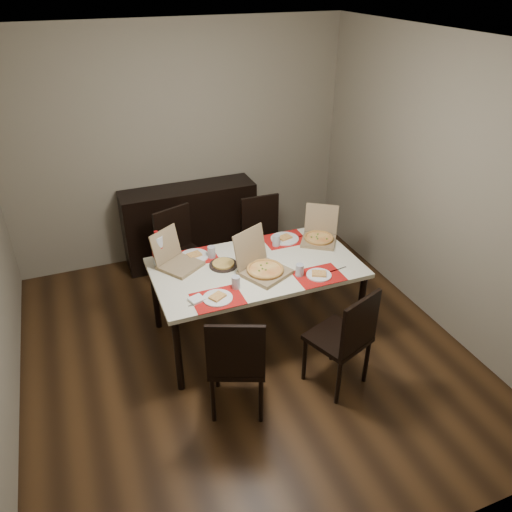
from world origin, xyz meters
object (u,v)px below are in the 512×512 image
at_px(chair_near_right, 346,337).
at_px(chair_far_left, 180,249).
at_px(dip_bowl, 259,253).
at_px(soda_bottle, 158,250).
at_px(pizza_box_center, 262,267).
at_px(sideboard, 190,224).
at_px(chair_near_left, 237,361).
at_px(dining_table, 256,272).
at_px(chair_far_right, 264,236).

xyz_separation_m(chair_near_right, chair_far_left, (-0.87, 1.84, 0.00)).
relative_size(dip_bowl, soda_bottle, 0.32).
height_order(pizza_box_center, soda_bottle, pizza_box_center).
relative_size(sideboard, chair_far_left, 1.61).
bearing_deg(chair_near_right, dip_bowl, 105.77).
relative_size(sideboard, dip_bowl, 14.74).
relative_size(sideboard, pizza_box_center, 2.95).
bearing_deg(chair_far_left, chair_near_left, -90.64).
relative_size(chair_near_left, chair_far_left, 1.00).
bearing_deg(chair_near_right, chair_near_left, 176.43).
bearing_deg(sideboard, dining_table, -83.11).
height_order(sideboard, soda_bottle, soda_bottle).
height_order(dining_table, chair_near_left, chair_near_left).
height_order(chair_near_left, dip_bowl, chair_near_left).
xyz_separation_m(chair_near_left, chair_near_right, (0.89, -0.06, 0.00)).
distance_m(sideboard, chair_far_left, 0.69).
bearing_deg(sideboard, pizza_box_center, -83.33).
relative_size(chair_near_left, chair_near_right, 1.00).
bearing_deg(pizza_box_center, dining_table, 93.91).
distance_m(pizza_box_center, dip_bowl, 0.33).
relative_size(sideboard, chair_near_left, 1.61).
height_order(sideboard, chair_far_right, chair_far_right).
xyz_separation_m(sideboard, pizza_box_center, (0.20, -1.71, 0.36)).
xyz_separation_m(chair_far_left, dip_bowl, (0.57, -0.76, 0.25)).
xyz_separation_m(chair_far_right, dip_bowl, (-0.34, -0.71, 0.25)).
height_order(sideboard, chair_near_right, chair_near_right).
distance_m(sideboard, dip_bowl, 1.47).
height_order(dining_table, chair_near_right, chair_near_right).
xyz_separation_m(chair_far_right, pizza_box_center, (-0.44, -1.02, 0.30)).
bearing_deg(dip_bowl, chair_far_left, 126.59).
bearing_deg(soda_bottle, dining_table, -24.60).
height_order(chair_far_right, pizza_box_center, pizza_box_center).
distance_m(chair_near_left, chair_near_right, 0.89).
distance_m(chair_far_left, pizza_box_center, 1.21).
bearing_deg(pizza_box_center, chair_far_right, 66.90).
xyz_separation_m(chair_near_right, dip_bowl, (-0.30, 1.07, 0.25)).
distance_m(chair_near_left, dip_bowl, 1.20).
bearing_deg(chair_near_left, pizza_box_center, 55.19).
bearing_deg(sideboard, chair_far_left, -112.93).
bearing_deg(dip_bowl, sideboard, 101.98).
height_order(chair_far_left, dip_bowl, chair_far_left).
bearing_deg(chair_near_left, chair_far_left, 89.36).
height_order(chair_near_left, pizza_box_center, pizza_box_center).
height_order(chair_near_right, chair_far_left, same).
bearing_deg(chair_near_left, soda_bottle, 104.14).
bearing_deg(dining_table, sideboard, 96.89).
bearing_deg(chair_near_right, chair_far_left, 115.35).
height_order(chair_near_right, chair_far_right, same).
xyz_separation_m(chair_near_right, chair_far_right, (0.04, 1.78, 0.00)).
bearing_deg(chair_far_right, chair_near_left, -118.20).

